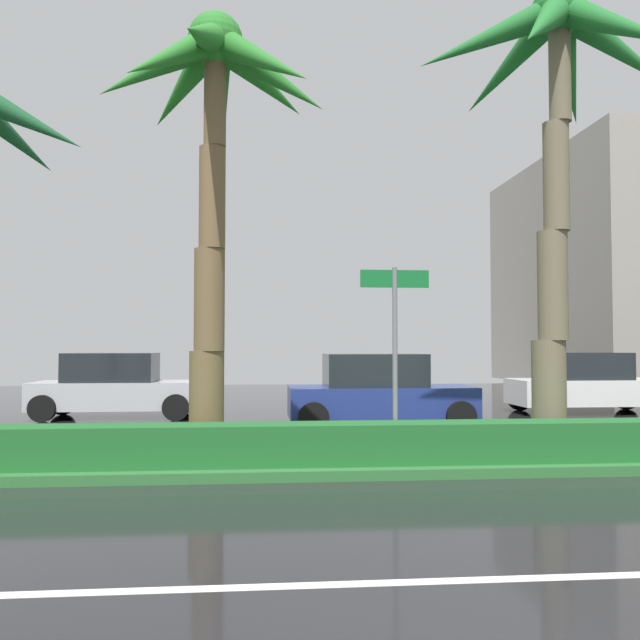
# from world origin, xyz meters

# --- Properties ---
(ground_plane) EXTENTS (90.00, 42.00, 0.10)m
(ground_plane) POSITION_xyz_m (0.00, 9.00, -0.05)
(ground_plane) COLOR black
(near_lane_divider_stripe) EXTENTS (81.00, 0.14, 0.01)m
(near_lane_divider_stripe) POSITION_xyz_m (0.00, 2.00, 0.00)
(near_lane_divider_stripe) COLOR white
(near_lane_divider_stripe) RESTS_ON ground_plane
(median_strip) EXTENTS (85.50, 4.00, 0.15)m
(median_strip) POSITION_xyz_m (0.00, 8.00, 0.07)
(median_strip) COLOR #2D6B33
(median_strip) RESTS_ON ground_plane
(median_hedge) EXTENTS (76.50, 0.70, 0.60)m
(median_hedge) POSITION_xyz_m (0.00, 6.60, 0.45)
(median_hedge) COLOR #1E6028
(median_hedge) RESTS_ON median_strip
(palm_tree_centre_left) EXTENTS (3.92, 4.04, 7.23)m
(palm_tree_centre_left) POSITION_xyz_m (-2.70, 7.56, 5.79)
(palm_tree_centre_left) COLOR brown
(palm_tree_centre_left) RESTS_ON median_strip
(palm_tree_centre) EXTENTS (4.88, 4.48, 7.94)m
(palm_tree_centre) POSITION_xyz_m (3.07, 7.46, 6.21)
(palm_tree_centre) COLOR #6E634B
(palm_tree_centre) RESTS_ON median_strip
(street_name_sign) EXTENTS (1.10, 0.08, 3.00)m
(street_name_sign) POSITION_xyz_m (0.18, 7.06, 2.08)
(street_name_sign) COLOR slate
(street_name_sign) RESTS_ON median_strip
(car_in_traffic_second) EXTENTS (4.30, 2.02, 1.72)m
(car_in_traffic_second) POSITION_xyz_m (-5.78, 14.89, 0.83)
(car_in_traffic_second) COLOR silver
(car_in_traffic_second) RESTS_ON ground_plane
(car_in_traffic_third) EXTENTS (4.30, 2.02, 1.72)m
(car_in_traffic_third) POSITION_xyz_m (0.83, 12.15, 0.83)
(car_in_traffic_third) COLOR navy
(car_in_traffic_third) RESTS_ON ground_plane
(car_in_traffic_fourth) EXTENTS (4.30, 2.02, 1.72)m
(car_in_traffic_fourth) POSITION_xyz_m (7.33, 14.99, 0.83)
(car_in_traffic_fourth) COLOR white
(car_in_traffic_fourth) RESTS_ON ground_plane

